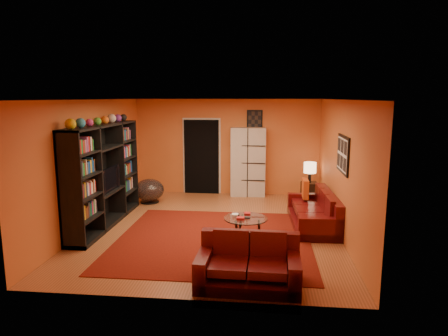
# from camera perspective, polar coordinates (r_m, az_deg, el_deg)

# --- Properties ---
(floor) EXTENTS (6.00, 6.00, 0.00)m
(floor) POSITION_cam_1_polar(r_m,az_deg,el_deg) (8.32, -1.56, -8.46)
(floor) COLOR brown
(floor) RESTS_ON ground
(ceiling) EXTENTS (6.00, 6.00, 0.00)m
(ceiling) POSITION_cam_1_polar(r_m,az_deg,el_deg) (7.89, -1.65, 9.75)
(ceiling) COLOR white
(ceiling) RESTS_ON wall_back
(wall_back) EXTENTS (6.00, 0.00, 6.00)m
(wall_back) POSITION_cam_1_polar(r_m,az_deg,el_deg) (10.95, 0.43, 3.02)
(wall_back) COLOR #C7602B
(wall_back) RESTS_ON floor
(wall_front) EXTENTS (6.00, 0.00, 6.00)m
(wall_front) POSITION_cam_1_polar(r_m,az_deg,el_deg) (5.11, -5.98, -5.23)
(wall_front) COLOR #C7602B
(wall_front) RESTS_ON floor
(wall_left) EXTENTS (0.00, 6.00, 6.00)m
(wall_left) POSITION_cam_1_polar(r_m,az_deg,el_deg) (8.68, -18.20, 0.66)
(wall_left) COLOR #C7602B
(wall_left) RESTS_ON floor
(wall_right) EXTENTS (0.00, 6.00, 6.00)m
(wall_right) POSITION_cam_1_polar(r_m,az_deg,el_deg) (8.07, 16.28, 0.08)
(wall_right) COLOR #C7602B
(wall_right) RESTS_ON floor
(rug) EXTENTS (3.60, 3.60, 0.01)m
(rug) POSITION_cam_1_polar(r_m,az_deg,el_deg) (7.65, -1.49, -10.10)
(rug) COLOR #4F0F09
(rug) RESTS_ON floor
(doorway) EXTENTS (0.95, 0.10, 2.04)m
(doorway) POSITION_cam_1_polar(r_m,az_deg,el_deg) (11.04, -3.22, 1.60)
(doorway) COLOR black
(doorway) RESTS_ON floor
(wall_art_right) EXTENTS (0.03, 1.00, 0.70)m
(wall_art_right) POSITION_cam_1_polar(r_m,az_deg,el_deg) (7.73, 16.64, 1.89)
(wall_art_right) COLOR black
(wall_art_right) RESTS_ON wall_right
(wall_art_back) EXTENTS (0.42, 0.03, 0.52)m
(wall_art_back) POSITION_cam_1_polar(r_m,az_deg,el_deg) (10.82, 4.41, 6.90)
(wall_art_back) COLOR black
(wall_art_back) RESTS_ON wall_back
(entertainment_unit) EXTENTS (0.45, 3.00, 2.10)m
(entertainment_unit) POSITION_cam_1_polar(r_m,az_deg,el_deg) (8.64, -16.74, -0.99)
(entertainment_unit) COLOR black
(entertainment_unit) RESTS_ON floor
(tv) EXTENTS (0.87, 0.11, 0.50)m
(tv) POSITION_cam_1_polar(r_m,az_deg,el_deg) (8.64, -16.40, -1.51)
(tv) COLOR black
(tv) RESTS_ON entertainment_unit
(sofa) EXTENTS (0.93, 2.09, 0.85)m
(sofa) POSITION_cam_1_polar(r_m,az_deg,el_deg) (8.54, 13.14, -6.21)
(sofa) COLOR #46090C
(sofa) RESTS_ON rug
(loveseat) EXTENTS (1.47, 0.91, 0.85)m
(loveseat) POSITION_cam_1_polar(r_m,az_deg,el_deg) (5.90, 3.56, -13.51)
(loveseat) COLOR #46090C
(loveseat) RESTS_ON rug
(throw_pillow) EXTENTS (0.12, 0.42, 0.42)m
(throw_pillow) POSITION_cam_1_polar(r_m,az_deg,el_deg) (9.11, 11.54, -2.91)
(throw_pillow) COLOR #CC4D16
(throw_pillow) RESTS_ON sofa
(coffee_table) EXTENTS (0.82, 0.82, 0.41)m
(coffee_table) POSITION_cam_1_polar(r_m,az_deg,el_deg) (7.54, 3.11, -7.48)
(coffee_table) COLOR silver
(coffee_table) RESTS_ON floor
(storage_cabinet) EXTENTS (0.95, 0.47, 1.85)m
(storage_cabinet) POSITION_cam_1_polar(r_m,az_deg,el_deg) (10.77, 3.43, 0.87)
(storage_cabinet) COLOR beige
(storage_cabinet) RESTS_ON floor
(bowl_chair) EXTENTS (0.75, 0.75, 0.60)m
(bowl_chair) POSITION_cam_1_polar(r_m,az_deg,el_deg) (10.30, -10.62, -3.12)
(bowl_chair) COLOR black
(bowl_chair) RESTS_ON floor
(side_table) EXTENTS (0.41, 0.41, 0.50)m
(side_table) POSITION_cam_1_polar(r_m,az_deg,el_deg) (10.46, 12.05, -3.38)
(side_table) COLOR black
(side_table) RESTS_ON floor
(table_lamp) EXTENTS (0.31, 0.31, 0.52)m
(table_lamp) POSITION_cam_1_polar(r_m,az_deg,el_deg) (10.34, 12.18, -0.03)
(table_lamp) COLOR black
(table_lamp) RESTS_ON side_table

